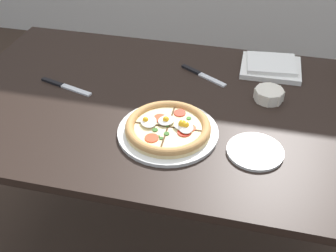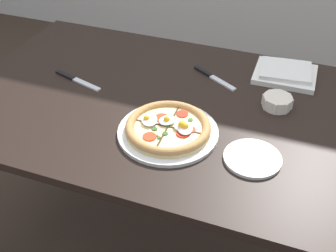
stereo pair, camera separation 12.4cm
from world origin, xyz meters
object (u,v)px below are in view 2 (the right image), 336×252
(dining_table, at_px, (175,124))
(knife_spare, at_px, (214,78))
(ramekin_bowl, at_px, (277,102))
(side_saucer, at_px, (252,158))
(napkin_folded, at_px, (285,73))
(pizza, at_px, (168,129))
(knife_main, at_px, (77,80))

(dining_table, xyz_separation_m, knife_spare, (0.08, 0.21, 0.09))
(dining_table, xyz_separation_m, ramekin_bowl, (0.33, 0.10, 0.11))
(dining_table, xyz_separation_m, side_saucer, (0.31, -0.19, 0.10))
(ramekin_bowl, bearing_deg, napkin_folded, 90.34)
(pizza, bearing_deg, ramekin_bowl, 41.69)
(napkin_folded, xyz_separation_m, knife_spare, (-0.25, -0.11, -0.01))
(dining_table, bearing_deg, ramekin_bowl, 17.26)
(pizza, distance_m, knife_spare, 0.37)
(knife_spare, bearing_deg, ramekin_bowl, 8.10)
(ramekin_bowl, distance_m, side_saucer, 0.30)
(dining_table, bearing_deg, pizza, -77.86)
(pizza, relative_size, ramekin_bowl, 3.03)
(pizza, height_order, knife_main, pizza)
(pizza, relative_size, knife_main, 1.46)
(side_saucer, bearing_deg, ramekin_bowl, 85.21)
(knife_main, height_order, knife_spare, same)
(knife_spare, bearing_deg, side_saucer, -29.70)
(dining_table, xyz_separation_m, napkin_folded, (0.33, 0.31, 0.11))
(ramekin_bowl, height_order, knife_spare, ramekin_bowl)
(knife_main, xyz_separation_m, side_saucer, (0.70, -0.20, 0.00))
(ramekin_bowl, distance_m, knife_spare, 0.27)
(dining_table, height_order, knife_spare, knife_spare)
(ramekin_bowl, bearing_deg, pizza, -138.31)
(dining_table, distance_m, napkin_folded, 0.47)
(dining_table, bearing_deg, knife_spare, 68.50)
(napkin_folded, relative_size, knife_main, 1.05)
(ramekin_bowl, bearing_deg, knife_main, -172.78)
(napkin_folded, bearing_deg, knife_main, -157.32)
(napkin_folded, bearing_deg, pizza, -121.92)
(pizza, height_order, side_saucer, pizza)
(dining_table, distance_m, side_saucer, 0.37)
(side_saucer, bearing_deg, knife_main, 163.93)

